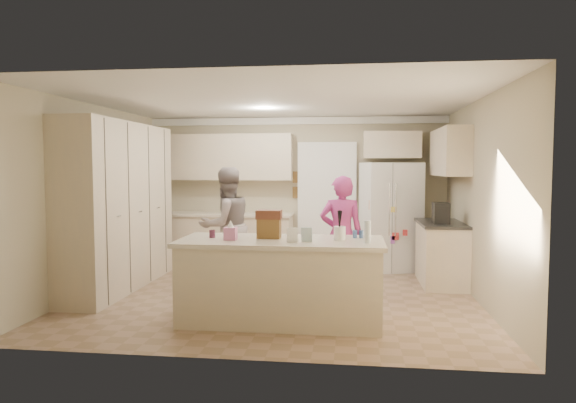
# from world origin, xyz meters

# --- Properties ---
(floor) EXTENTS (5.20, 4.60, 0.02)m
(floor) POSITION_xyz_m (0.00, 0.00, -0.01)
(floor) COLOR #95755F
(floor) RESTS_ON ground
(ceiling) EXTENTS (5.20, 4.60, 0.02)m
(ceiling) POSITION_xyz_m (0.00, 0.00, 2.61)
(ceiling) COLOR white
(ceiling) RESTS_ON wall_back
(wall_back) EXTENTS (5.20, 0.02, 2.60)m
(wall_back) POSITION_xyz_m (0.00, 2.31, 1.30)
(wall_back) COLOR #B7AD8E
(wall_back) RESTS_ON ground
(wall_front) EXTENTS (5.20, 0.02, 2.60)m
(wall_front) POSITION_xyz_m (0.00, -2.31, 1.30)
(wall_front) COLOR #B7AD8E
(wall_front) RESTS_ON ground
(wall_left) EXTENTS (0.02, 4.60, 2.60)m
(wall_left) POSITION_xyz_m (-2.61, 0.00, 1.30)
(wall_left) COLOR #B7AD8E
(wall_left) RESTS_ON ground
(wall_right) EXTENTS (0.02, 4.60, 2.60)m
(wall_right) POSITION_xyz_m (2.61, 0.00, 1.30)
(wall_right) COLOR #B7AD8E
(wall_right) RESTS_ON ground
(crown_back) EXTENTS (5.20, 0.08, 0.12)m
(crown_back) POSITION_xyz_m (0.00, 2.26, 2.53)
(crown_back) COLOR white
(crown_back) RESTS_ON wall_back
(pantry_bank) EXTENTS (0.60, 2.60, 2.35)m
(pantry_bank) POSITION_xyz_m (-2.30, 0.20, 1.18)
(pantry_bank) COLOR beige
(pantry_bank) RESTS_ON floor
(back_base_cab) EXTENTS (2.20, 0.60, 0.88)m
(back_base_cab) POSITION_xyz_m (-1.15, 2.00, 0.44)
(back_base_cab) COLOR beige
(back_base_cab) RESTS_ON floor
(back_countertop) EXTENTS (2.24, 0.63, 0.04)m
(back_countertop) POSITION_xyz_m (-1.15, 1.99, 0.90)
(back_countertop) COLOR #EFE1C9
(back_countertop) RESTS_ON back_base_cab
(back_upper_cab) EXTENTS (2.20, 0.35, 0.80)m
(back_upper_cab) POSITION_xyz_m (-1.15, 2.12, 1.90)
(back_upper_cab) COLOR beige
(back_upper_cab) RESTS_ON wall_back
(doorway_opening) EXTENTS (0.90, 0.06, 2.10)m
(doorway_opening) POSITION_xyz_m (0.55, 2.28, 1.05)
(doorway_opening) COLOR black
(doorway_opening) RESTS_ON floor
(doorway_casing) EXTENTS (1.02, 0.03, 2.22)m
(doorway_casing) POSITION_xyz_m (0.55, 2.24, 1.05)
(doorway_casing) COLOR white
(doorway_casing) RESTS_ON floor
(wall_frame_upper) EXTENTS (0.15, 0.02, 0.20)m
(wall_frame_upper) POSITION_xyz_m (0.02, 2.27, 1.55)
(wall_frame_upper) COLOR brown
(wall_frame_upper) RESTS_ON wall_back
(wall_frame_lower) EXTENTS (0.15, 0.02, 0.20)m
(wall_frame_lower) POSITION_xyz_m (0.02, 2.27, 1.28)
(wall_frame_lower) COLOR brown
(wall_frame_lower) RESTS_ON wall_back
(refrigerator) EXTENTS (1.05, 0.91, 1.80)m
(refrigerator) POSITION_xyz_m (1.63, 1.97, 0.90)
(refrigerator) COLOR white
(refrigerator) RESTS_ON floor
(fridge_seam) EXTENTS (0.02, 0.02, 1.78)m
(fridge_seam) POSITION_xyz_m (1.63, 1.61, 0.90)
(fridge_seam) COLOR gray
(fridge_seam) RESTS_ON refrigerator
(fridge_dispenser) EXTENTS (0.22, 0.03, 0.35)m
(fridge_dispenser) POSITION_xyz_m (1.41, 1.60, 1.15)
(fridge_dispenser) COLOR black
(fridge_dispenser) RESTS_ON refrigerator
(fridge_handle_l) EXTENTS (0.02, 0.02, 0.85)m
(fridge_handle_l) POSITION_xyz_m (1.58, 1.60, 1.05)
(fridge_handle_l) COLOR silver
(fridge_handle_l) RESTS_ON refrigerator
(fridge_handle_r) EXTENTS (0.02, 0.02, 0.85)m
(fridge_handle_r) POSITION_xyz_m (1.68, 1.60, 1.05)
(fridge_handle_r) COLOR silver
(fridge_handle_r) RESTS_ON refrigerator
(over_fridge_cab) EXTENTS (0.95, 0.35, 0.45)m
(over_fridge_cab) POSITION_xyz_m (1.65, 2.12, 2.10)
(over_fridge_cab) COLOR beige
(over_fridge_cab) RESTS_ON wall_back
(right_base_cab) EXTENTS (0.60, 1.20, 0.88)m
(right_base_cab) POSITION_xyz_m (2.30, 1.00, 0.44)
(right_base_cab) COLOR beige
(right_base_cab) RESTS_ON floor
(right_countertop) EXTENTS (0.63, 1.24, 0.04)m
(right_countertop) POSITION_xyz_m (2.29, 1.00, 0.90)
(right_countertop) COLOR #2D2B28
(right_countertop) RESTS_ON right_base_cab
(right_upper_cab) EXTENTS (0.35, 1.50, 0.70)m
(right_upper_cab) POSITION_xyz_m (2.43, 1.20, 1.95)
(right_upper_cab) COLOR beige
(right_upper_cab) RESTS_ON wall_right
(coffee_maker) EXTENTS (0.22, 0.28, 0.30)m
(coffee_maker) POSITION_xyz_m (2.25, 0.80, 1.07)
(coffee_maker) COLOR black
(coffee_maker) RESTS_ON right_countertop
(island_base) EXTENTS (2.20, 0.90, 0.88)m
(island_base) POSITION_xyz_m (0.20, -1.10, 0.44)
(island_base) COLOR beige
(island_base) RESTS_ON floor
(island_top) EXTENTS (2.28, 0.96, 0.05)m
(island_top) POSITION_xyz_m (0.20, -1.10, 0.90)
(island_top) COLOR #EFE1C9
(island_top) RESTS_ON island_base
(utensil_crock) EXTENTS (0.13, 0.13, 0.15)m
(utensil_crock) POSITION_xyz_m (0.85, -1.05, 1.00)
(utensil_crock) COLOR white
(utensil_crock) RESTS_ON island_top
(tissue_box) EXTENTS (0.13, 0.13, 0.14)m
(tissue_box) POSITION_xyz_m (-0.35, -1.20, 1.00)
(tissue_box) COLOR #CF72AA
(tissue_box) RESTS_ON island_top
(tissue_plume) EXTENTS (0.08, 0.08, 0.08)m
(tissue_plume) POSITION_xyz_m (-0.35, -1.20, 1.10)
(tissue_plume) COLOR white
(tissue_plume) RESTS_ON tissue_box
(dollhouse_body) EXTENTS (0.26, 0.18, 0.22)m
(dollhouse_body) POSITION_xyz_m (0.05, -1.00, 1.04)
(dollhouse_body) COLOR brown
(dollhouse_body) RESTS_ON island_top
(dollhouse_roof) EXTENTS (0.28, 0.20, 0.10)m
(dollhouse_roof) POSITION_xyz_m (0.05, -1.00, 1.20)
(dollhouse_roof) COLOR #592D1E
(dollhouse_roof) RESTS_ON dollhouse_body
(jam_jar) EXTENTS (0.07, 0.07, 0.09)m
(jam_jar) POSITION_xyz_m (-0.60, -1.05, 0.97)
(jam_jar) COLOR #59263F
(jam_jar) RESTS_ON island_top
(greeting_card_a) EXTENTS (0.12, 0.06, 0.16)m
(greeting_card_a) POSITION_xyz_m (0.35, -1.30, 1.01)
(greeting_card_a) COLOR white
(greeting_card_a) RESTS_ON island_top
(greeting_card_b) EXTENTS (0.12, 0.05, 0.16)m
(greeting_card_b) POSITION_xyz_m (0.50, -1.25, 1.01)
(greeting_card_b) COLOR silver
(greeting_card_b) RESTS_ON island_top
(water_bottle) EXTENTS (0.07, 0.07, 0.24)m
(water_bottle) POSITION_xyz_m (1.15, -1.25, 1.04)
(water_bottle) COLOR silver
(water_bottle) RESTS_ON island_top
(shaker_salt) EXTENTS (0.05, 0.05, 0.09)m
(shaker_salt) POSITION_xyz_m (1.02, -0.88, 0.97)
(shaker_salt) COLOR #3A5894
(shaker_salt) RESTS_ON island_top
(shaker_pepper) EXTENTS (0.05, 0.05, 0.09)m
(shaker_pepper) POSITION_xyz_m (1.09, -0.88, 0.97)
(shaker_pepper) COLOR #3A5894
(shaker_pepper) RESTS_ON island_top
(teen_boy) EXTENTS (1.06, 1.05, 1.73)m
(teen_boy) POSITION_xyz_m (-0.85, 0.60, 0.86)
(teen_boy) COLOR gray
(teen_boy) RESTS_ON floor
(teen_girl) EXTENTS (0.61, 0.41, 1.61)m
(teen_girl) POSITION_xyz_m (0.84, 0.26, 0.81)
(teen_girl) COLOR #B73687
(teen_girl) RESTS_ON floor
(fridge_magnets) EXTENTS (0.76, 0.02, 1.44)m
(fridge_magnets) POSITION_xyz_m (1.63, 1.60, 0.90)
(fridge_magnets) COLOR tan
(fridge_magnets) RESTS_ON refrigerator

